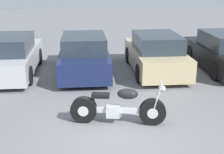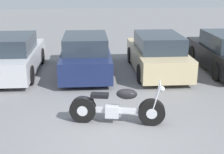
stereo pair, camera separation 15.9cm
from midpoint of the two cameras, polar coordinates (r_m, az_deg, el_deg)
name	(u,v)px [view 1 (the left image)]	position (r m, az deg, el deg)	size (l,w,h in m)	color
ground_plane	(118,134)	(7.50, 0.53, -10.36)	(60.00, 60.00, 0.00)	slate
motorcycle	(117,107)	(7.84, 0.29, -5.58)	(2.40, 0.83, 1.09)	black
parked_car_silver	(11,57)	(12.25, -18.41, 3.57)	(1.86, 4.30, 1.50)	#BCBCC1
parked_car_navy	(84,55)	(11.88, -5.50, 3.98)	(1.86, 4.30, 1.50)	#19234C
parked_car_champagne	(155,54)	(12.12, 7.56, 4.20)	(1.86, 4.30, 1.50)	#C6B284
parked_car_black	(223,52)	(13.03, 19.38, 4.30)	(1.86, 4.30, 1.50)	black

